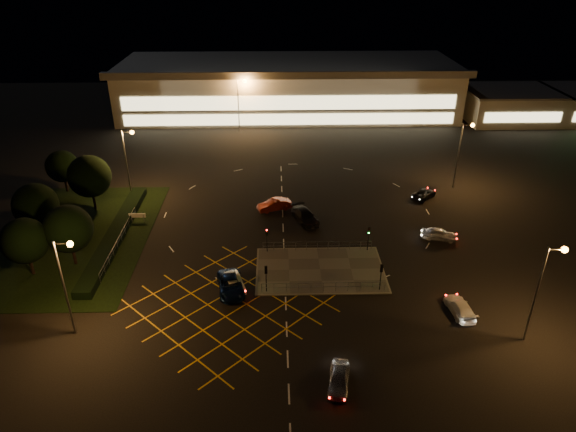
{
  "coord_description": "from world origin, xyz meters",
  "views": [
    {
      "loc": [
        -2.85,
        -50.28,
        32.33
      ],
      "look_at": [
        -1.38,
        7.45,
        2.0
      ],
      "focal_mm": 32.0,
      "sensor_mm": 36.0,
      "label": 1
    }
  ],
  "objects_px": {
    "car_far_dkgrey": "(305,216)",
    "car_circ_red": "(274,205)",
    "car_left_blue": "(231,285)",
    "signal_se": "(381,272)",
    "car_near_silver": "(339,379)",
    "car_east_grey": "(424,194)",
    "signal_sw": "(266,273)",
    "car_queue_white": "(234,282)",
    "signal_nw": "(267,235)",
    "car_right_silver": "(439,234)",
    "signal_ne": "(369,234)",
    "car_approach_white": "(460,307)"
  },
  "relations": [
    {
      "from": "signal_sw",
      "to": "signal_nw",
      "type": "relative_size",
      "value": 1.0
    },
    {
      "from": "car_east_grey",
      "to": "signal_sw",
      "type": "bearing_deg",
      "value": 90.2
    },
    {
      "from": "signal_ne",
      "to": "car_queue_white",
      "type": "xyz_separation_m",
      "value": [
        -15.5,
        -6.98,
        -1.67
      ]
    },
    {
      "from": "signal_nw",
      "to": "car_left_blue",
      "type": "distance_m",
      "value": 8.7
    },
    {
      "from": "car_near_silver",
      "to": "car_circ_red",
      "type": "bearing_deg",
      "value": 110.21
    },
    {
      "from": "car_left_blue",
      "to": "car_far_dkgrey",
      "type": "bearing_deg",
      "value": 50.33
    },
    {
      "from": "signal_nw",
      "to": "car_east_grey",
      "type": "bearing_deg",
      "value": 32.76
    },
    {
      "from": "signal_ne",
      "to": "car_left_blue",
      "type": "xyz_separation_m",
      "value": [
        -15.77,
        -7.67,
        -1.59
      ]
    },
    {
      "from": "signal_sw",
      "to": "car_queue_white",
      "type": "bearing_deg",
      "value": -16.11
    },
    {
      "from": "car_far_dkgrey",
      "to": "car_circ_red",
      "type": "distance_m",
      "value": 5.36
    },
    {
      "from": "car_queue_white",
      "to": "car_left_blue",
      "type": "relative_size",
      "value": 0.76
    },
    {
      "from": "signal_ne",
      "to": "car_approach_white",
      "type": "relative_size",
      "value": 0.67
    },
    {
      "from": "car_left_blue",
      "to": "car_east_grey",
      "type": "distance_m",
      "value": 34.44
    },
    {
      "from": "car_near_silver",
      "to": "car_far_dkgrey",
      "type": "bearing_deg",
      "value": 103.34
    },
    {
      "from": "car_queue_white",
      "to": "car_circ_red",
      "type": "relative_size",
      "value": 0.9
    },
    {
      "from": "signal_ne",
      "to": "car_east_grey",
      "type": "bearing_deg",
      "value": 53.96
    },
    {
      "from": "car_left_blue",
      "to": "car_right_silver",
      "type": "height_order",
      "value": "car_left_blue"
    },
    {
      "from": "car_right_silver",
      "to": "car_circ_red",
      "type": "relative_size",
      "value": 0.93
    },
    {
      "from": "signal_ne",
      "to": "car_east_grey",
      "type": "xyz_separation_m",
      "value": [
        10.57,
        14.52,
        -1.75
      ]
    },
    {
      "from": "signal_se",
      "to": "car_left_blue",
      "type": "relative_size",
      "value": 0.56
    },
    {
      "from": "car_left_blue",
      "to": "signal_ne",
      "type": "bearing_deg",
      "value": 15.86
    },
    {
      "from": "car_left_blue",
      "to": "car_circ_red",
      "type": "distance_m",
      "value": 19.4
    },
    {
      "from": "signal_ne",
      "to": "car_east_grey",
      "type": "height_order",
      "value": "signal_ne"
    },
    {
      "from": "signal_ne",
      "to": "car_queue_white",
      "type": "relative_size",
      "value": 0.75
    },
    {
      "from": "car_left_blue",
      "to": "car_right_silver",
      "type": "bearing_deg",
      "value": 12.09
    },
    {
      "from": "car_right_silver",
      "to": "car_approach_white",
      "type": "distance_m",
      "value": 14.68
    },
    {
      "from": "car_left_blue",
      "to": "car_circ_red",
      "type": "bearing_deg",
      "value": 66.06
    },
    {
      "from": "car_right_silver",
      "to": "car_left_blue",
      "type": "bearing_deg",
      "value": 127.77
    },
    {
      "from": "signal_sw",
      "to": "car_left_blue",
      "type": "distance_m",
      "value": 4.11
    },
    {
      "from": "signal_sw",
      "to": "car_near_silver",
      "type": "relative_size",
      "value": 0.73
    },
    {
      "from": "signal_ne",
      "to": "car_east_grey",
      "type": "distance_m",
      "value": 18.04
    },
    {
      "from": "car_left_blue",
      "to": "car_approach_white",
      "type": "bearing_deg",
      "value": -20.62
    },
    {
      "from": "car_queue_white",
      "to": "car_left_blue",
      "type": "distance_m",
      "value": 0.75
    },
    {
      "from": "signal_nw",
      "to": "car_circ_red",
      "type": "distance_m",
      "value": 11.31
    },
    {
      "from": "car_far_dkgrey",
      "to": "car_east_grey",
      "type": "bearing_deg",
      "value": 0.18
    },
    {
      "from": "car_queue_white",
      "to": "car_right_silver",
      "type": "relative_size",
      "value": 0.97
    },
    {
      "from": "signal_sw",
      "to": "signal_ne",
      "type": "distance_m",
      "value": 14.41
    },
    {
      "from": "signal_nw",
      "to": "car_circ_red",
      "type": "bearing_deg",
      "value": 85.52
    },
    {
      "from": "signal_nw",
      "to": "car_near_silver",
      "type": "xyz_separation_m",
      "value": [
        6.16,
        -21.2,
        -1.63
      ]
    },
    {
      "from": "car_circ_red",
      "to": "car_approach_white",
      "type": "distance_m",
      "value": 29.54
    },
    {
      "from": "car_near_silver",
      "to": "signal_nw",
      "type": "bearing_deg",
      "value": 117.13
    },
    {
      "from": "signal_sw",
      "to": "car_near_silver",
      "type": "height_order",
      "value": "signal_sw"
    },
    {
      "from": "signal_sw",
      "to": "signal_nw",
      "type": "height_order",
      "value": "same"
    },
    {
      "from": "car_left_blue",
      "to": "car_approach_white",
      "type": "height_order",
      "value": "car_left_blue"
    },
    {
      "from": "car_east_grey",
      "to": "signal_nw",
      "type": "bearing_deg",
      "value": 78.04
    },
    {
      "from": "car_queue_white",
      "to": "car_left_blue",
      "type": "height_order",
      "value": "car_left_blue"
    },
    {
      "from": "signal_sw",
      "to": "signal_nw",
      "type": "xyz_separation_m",
      "value": [
        0.0,
        7.99,
        0.0
      ]
    },
    {
      "from": "signal_sw",
      "to": "signal_se",
      "type": "height_order",
      "value": "same"
    },
    {
      "from": "car_approach_white",
      "to": "car_far_dkgrey",
      "type": "bearing_deg",
      "value": -59.72
    },
    {
      "from": "car_circ_red",
      "to": "car_east_grey",
      "type": "distance_m",
      "value": 21.95
    }
  ]
}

